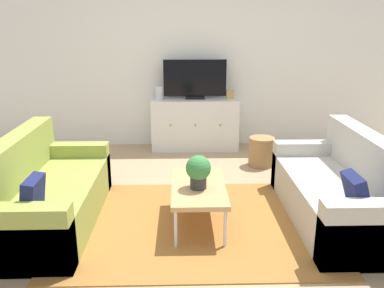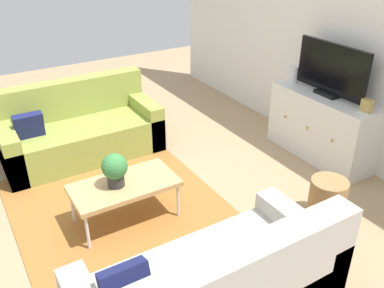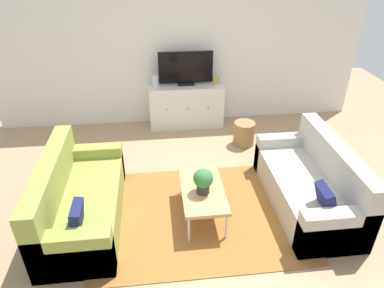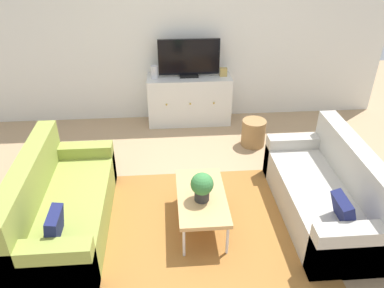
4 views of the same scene
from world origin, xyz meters
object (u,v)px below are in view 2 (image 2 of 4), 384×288
at_px(tv_console, 321,126).
at_px(wicker_basket, 327,199).
at_px(couch_left_side, 79,131).
at_px(glass_vase, 294,74).
at_px(mantel_clock, 367,106).
at_px(potted_plant, 115,169).
at_px(flat_screen_tv, 331,70).
at_px(coffee_table, 124,186).

relative_size(tv_console, wicker_basket, 3.32).
relative_size(couch_left_side, glass_vase, 9.31).
bearing_deg(mantel_clock, tv_console, -180.00).
bearing_deg(potted_plant, couch_left_side, 175.53).
bearing_deg(flat_screen_tv, tv_console, -90.00).
bearing_deg(coffee_table, couch_left_side, 178.23).
bearing_deg(flat_screen_tv, potted_plant, -91.18).
height_order(potted_plant, mantel_clock, mantel_clock).
xyz_separation_m(coffee_table, mantel_clock, (0.57, 2.42, 0.46)).
bearing_deg(wicker_basket, potted_plant, -118.58).
bearing_deg(potted_plant, glass_vase, 100.76).
xyz_separation_m(couch_left_side, mantel_clock, (2.05, 2.37, 0.55)).
height_order(couch_left_side, glass_vase, glass_vase).
height_order(couch_left_side, flat_screen_tv, flat_screen_tv).
distance_m(couch_left_side, coffee_table, 1.48).
distance_m(potted_plant, mantel_clock, 2.57).
bearing_deg(tv_console, coffee_table, -91.12).
height_order(tv_console, glass_vase, glass_vase).
height_order(flat_screen_tv, wicker_basket, flat_screen_tv).
relative_size(couch_left_side, wicker_basket, 4.56).
distance_m(tv_console, glass_vase, 0.71).
relative_size(mantel_clock, wicker_basket, 0.33).
xyz_separation_m(coffee_table, tv_console, (0.05, 2.42, 0.01)).
bearing_deg(wicker_basket, coffee_table, -119.48).
xyz_separation_m(potted_plant, tv_console, (0.05, 2.49, -0.19)).
distance_m(flat_screen_tv, mantel_clock, 0.57).
bearing_deg(potted_plant, tv_console, 88.81).
distance_m(coffee_table, glass_vase, 2.52).
xyz_separation_m(couch_left_side, flat_screen_tv, (1.52, 2.39, 0.77)).
relative_size(glass_vase, wicker_basket, 0.49).
distance_m(potted_plant, flat_screen_tv, 2.55).
distance_m(couch_left_side, potted_plant, 1.50).
distance_m(tv_console, flat_screen_tv, 0.67).
bearing_deg(glass_vase, potted_plant, -79.24).
distance_m(tv_console, wicker_basket, 1.20).
distance_m(coffee_table, flat_screen_tv, 2.53).
bearing_deg(flat_screen_tv, wicker_basket, -43.40).
bearing_deg(coffee_table, mantel_clock, 76.70).
distance_m(potted_plant, wicker_basket, 1.96).
distance_m(tv_console, mantel_clock, 0.69).
bearing_deg(glass_vase, couch_left_side, -112.82).
distance_m(couch_left_side, glass_vase, 2.64).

